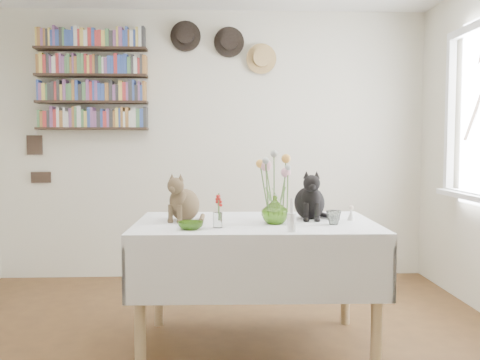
{
  "coord_description": "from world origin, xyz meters",
  "views": [
    {
      "loc": [
        0.02,
        -2.8,
        1.27
      ],
      "look_at": [
        0.16,
        0.36,
        1.05
      ],
      "focal_mm": 40.0,
      "sensor_mm": 36.0,
      "label": 1
    }
  ],
  "objects": [
    {
      "name": "room",
      "position": [
        0.0,
        0.0,
        1.25
      ],
      "size": [
        4.08,
        4.58,
        2.58
      ],
      "color": "brown",
      "rests_on": "ground"
    },
    {
      "name": "dining_table",
      "position": [
        0.26,
        0.46,
        0.59
      ],
      "size": [
        1.49,
        0.98,
        0.79
      ],
      "color": "white",
      "rests_on": "room"
    },
    {
      "name": "tabby_cat",
      "position": [
        -0.17,
        0.54,
        0.94
      ],
      "size": [
        0.3,
        0.32,
        0.3
      ],
      "primitive_type": null,
      "rotation": [
        0.0,
        0.0,
        -0.46
      ],
      "color": "brown",
      "rests_on": "dining_table"
    },
    {
      "name": "black_cat",
      "position": [
        0.62,
        0.57,
        0.94
      ],
      "size": [
        0.23,
        0.28,
        0.32
      ],
      "primitive_type": null,
      "rotation": [
        0.0,
        0.0,
        -0.06
      ],
      "color": "black",
      "rests_on": "dining_table"
    },
    {
      "name": "flower_vase",
      "position": [
        0.37,
        0.37,
        0.87
      ],
      "size": [
        0.19,
        0.19,
        0.17
      ],
      "primitive_type": "imported",
      "rotation": [
        0.0,
        0.0,
        0.2
      ],
      "color": "#83BC41",
      "rests_on": "dining_table"
    },
    {
      "name": "green_bowl",
      "position": [
        -0.12,
        0.18,
        0.81
      ],
      "size": [
        0.18,
        0.18,
        0.04
      ],
      "primitive_type": "imported",
      "rotation": [
        0.0,
        0.0,
        -0.35
      ],
      "color": "#83BC41",
      "rests_on": "dining_table"
    },
    {
      "name": "drinking_glass",
      "position": [
        0.72,
        0.32,
        0.83
      ],
      "size": [
        0.11,
        0.11,
        0.08
      ],
      "primitive_type": "imported",
      "rotation": [
        0.0,
        0.0,
        0.26
      ],
      "color": "white",
      "rests_on": "dining_table"
    },
    {
      "name": "candlestick",
      "position": [
        0.43,
        0.09,
        0.85
      ],
      "size": [
        0.05,
        0.05,
        0.18
      ],
      "color": "white",
      "rests_on": "dining_table"
    },
    {
      "name": "berry_jar",
      "position": [
        0.03,
        0.23,
        0.88
      ],
      "size": [
        0.06,
        0.06,
        0.22
      ],
      "color": "white",
      "rests_on": "dining_table"
    },
    {
      "name": "porcelain_figurine",
      "position": [
        0.87,
        0.48,
        0.83
      ],
      "size": [
        0.05,
        0.05,
        0.1
      ],
      "color": "white",
      "rests_on": "dining_table"
    },
    {
      "name": "flower_bouquet",
      "position": [
        0.38,
        0.38,
        1.12
      ],
      "size": [
        0.17,
        0.13,
        0.39
      ],
      "color": "#4C7233",
      "rests_on": "flower_vase"
    },
    {
      "name": "bookshelf_unit",
      "position": [
        -1.1,
        2.16,
        1.84
      ],
      "size": [
        1.0,
        0.16,
        0.91
      ],
      "color": "#2F2117",
      "rests_on": "room"
    },
    {
      "name": "wall_hats",
      "position": [
        0.12,
        2.19,
        2.17
      ],
      "size": [
        0.98,
        0.09,
        0.48
      ],
      "color": "black",
      "rests_on": "room"
    },
    {
      "name": "wall_art_plaques",
      "position": [
        -1.63,
        2.23,
        1.12
      ],
      "size": [
        0.21,
        0.02,
        0.44
      ],
      "color": "#38281E",
      "rests_on": "room"
    }
  ]
}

